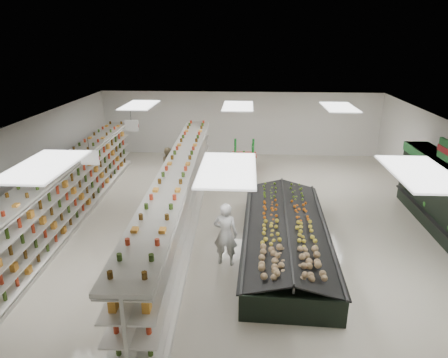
# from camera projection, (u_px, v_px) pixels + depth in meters

# --- Properties ---
(floor) EXTENTS (16.00, 16.00, 0.00)m
(floor) POSITION_uv_depth(u_px,v_px,m) (234.00, 221.00, 13.27)
(floor) COLOR beige
(floor) RESTS_ON ground
(ceiling) EXTENTS (14.00, 16.00, 0.02)m
(ceiling) POSITION_uv_depth(u_px,v_px,m) (234.00, 127.00, 12.18)
(ceiling) COLOR white
(ceiling) RESTS_ON wall_back
(wall_back) EXTENTS (14.00, 0.02, 3.20)m
(wall_back) POSITION_uv_depth(u_px,v_px,m) (240.00, 124.00, 20.24)
(wall_back) COLOR white
(wall_back) RESTS_ON floor
(wall_left) EXTENTS (0.02, 16.00, 3.20)m
(wall_left) POSITION_uv_depth(u_px,v_px,m) (22.00, 172.00, 13.13)
(wall_left) COLOR white
(wall_left) RESTS_ON floor
(aisle_sign_near) EXTENTS (0.52, 0.06, 0.75)m
(aisle_sign_near) POSITION_uv_depth(u_px,v_px,m) (90.00, 157.00, 10.68)
(aisle_sign_near) COLOR white
(aisle_sign_near) RESTS_ON ceiling
(aisle_sign_far) EXTENTS (0.52, 0.06, 0.75)m
(aisle_sign_far) POSITION_uv_depth(u_px,v_px,m) (131.00, 126.00, 14.43)
(aisle_sign_far) COLOR white
(aisle_sign_far) RESTS_ON ceiling
(gondola_left) EXTENTS (1.28, 11.71, 2.03)m
(gondola_left) POSITION_uv_depth(u_px,v_px,m) (73.00, 190.00, 13.39)
(gondola_left) COLOR beige
(gondola_left) RESTS_ON floor
(gondola_center) EXTENTS (1.34, 12.71, 2.20)m
(gondola_center) POSITION_uv_depth(u_px,v_px,m) (180.00, 201.00, 12.29)
(gondola_center) COLOR beige
(gondola_center) RESTS_ON floor
(produce_island) EXTENTS (2.65, 6.73, 0.99)m
(produce_island) POSITION_uv_depth(u_px,v_px,m) (285.00, 234.00, 11.48)
(produce_island) COLOR black
(produce_island) RESTS_ON floor
(soda_endcap) EXTENTS (1.12, 0.78, 1.41)m
(soda_endcap) POSITION_uv_depth(u_px,v_px,m) (244.00, 156.00, 18.03)
(soda_endcap) COLOR #AE131C
(soda_endcap) RESTS_ON floor
(shopper_main) EXTENTS (0.70, 0.52, 1.77)m
(shopper_main) POSITION_uv_depth(u_px,v_px,m) (225.00, 234.00, 10.53)
(shopper_main) COLOR silver
(shopper_main) RESTS_ON floor
(shopper_background) EXTENTS (0.45, 0.72, 1.46)m
(shopper_background) POSITION_uv_depth(u_px,v_px,m) (169.00, 165.00, 16.70)
(shopper_background) COLOR tan
(shopper_background) RESTS_ON floor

